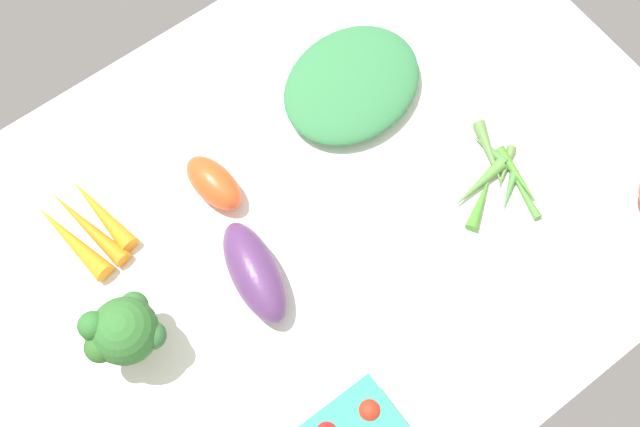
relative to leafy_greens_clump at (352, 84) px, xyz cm
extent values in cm
cube|color=white|center=(15.46, 13.16, -3.17)|extent=(104.00, 76.00, 2.00)
ellipsoid|color=#327844|center=(0.00, 0.00, 0.00)|extent=(24.10, 20.64, 4.33)
ellipsoid|color=#533061|center=(27.27, 14.95, 0.89)|extent=(8.71, 15.52, 6.12)
sphere|color=red|center=(26.50, 37.60, 3.36)|extent=(2.75, 2.75, 2.75)
cone|color=orange|center=(38.82, -4.79, -0.83)|extent=(4.08, 13.24, 2.68)
cone|color=orange|center=(41.32, -4.29, -0.94)|extent=(5.29, 14.73, 2.45)
cone|color=orange|center=(43.99, -3.76, -0.73)|extent=(5.34, 14.16, 2.87)
ellipsoid|color=#E74F21|center=(24.43, 1.23, 0.36)|extent=(6.29, 10.22, 5.06)
cone|color=#56823B|center=(-9.46, 22.64, -1.48)|extent=(6.42, 4.80, 1.37)
cone|color=#4A8536|center=(-9.19, 26.20, -1.56)|extent=(3.31, 9.53, 1.20)
cone|color=#477B3C|center=(-9.52, 19.02, -1.34)|extent=(2.35, 6.43, 1.65)
cone|color=#45853C|center=(-7.60, 25.51, -1.51)|extent=(5.96, 4.55, 1.32)
cone|color=#468E2C|center=(-3.26, 24.50, -1.26)|extent=(8.03, 5.82, 1.82)
cone|color=#52893A|center=(-4.55, 22.38, -1.24)|extent=(9.71, 2.81, 1.86)
cone|color=#577E3E|center=(-9.09, 19.79, -1.22)|extent=(5.47, 9.85, 1.88)
cone|color=#48892C|center=(-9.93, 24.72, -1.33)|extent=(2.98, 9.76, 1.68)
cylinder|color=#A0C08B|center=(44.33, 13.10, 0.18)|extent=(3.29, 3.29, 4.69)
sphere|color=#306B2D|center=(44.33, 13.10, 5.60)|extent=(8.20, 8.20, 8.20)
sphere|color=#316532|center=(42.02, 15.42, 5.18)|extent=(3.45, 3.45, 3.45)
sphere|color=#326832|center=(41.92, 10.87, 4.64)|extent=(3.64, 3.64, 3.64)
sphere|color=#2E6426|center=(47.61, 13.13, 5.81)|extent=(3.80, 3.80, 3.80)
sphere|color=#2D6D2D|center=(46.88, 11.03, 7.64)|extent=(3.43, 3.43, 3.43)
sphere|color=#316A33|center=(46.99, 11.17, 6.11)|extent=(3.33, 3.33, 3.33)
camera|label=1|loc=(38.41, 43.94, 96.84)|focal=43.97mm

